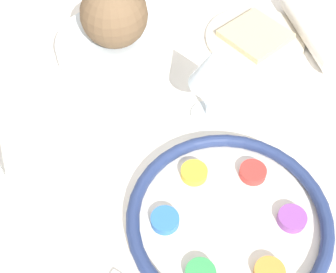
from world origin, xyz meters
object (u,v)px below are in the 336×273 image
at_px(napkin_roll, 313,30).
at_px(wine_glass, 212,69).
at_px(fruit_stand, 115,53).
at_px(coconut, 114,14).
at_px(seder_plate, 229,220).
at_px(bread_plate, 255,37).
at_px(orange_fruit, 113,14).

bearing_deg(napkin_roll, wine_glass, 101.19).
relative_size(fruit_stand, napkin_roll, 0.91).
bearing_deg(fruit_stand, coconut, -144.63).
bearing_deg(coconut, fruit_stand, 35.37).
distance_m(seder_plate, wine_glass, 0.23).
height_order(seder_plate, coconut, coconut).
height_order(seder_plate, fruit_stand, fruit_stand).
bearing_deg(coconut, napkin_roll, -99.79).
xyz_separation_m(seder_plate, bread_plate, (0.30, -0.28, -0.01)).
bearing_deg(coconut, orange_fruit, -17.94).
bearing_deg(napkin_roll, fruit_stand, 79.49).
relative_size(orange_fruit, napkin_roll, 0.38).
xyz_separation_m(seder_plate, wine_glass, (0.19, -0.09, 0.10)).
distance_m(wine_glass, fruit_stand, 0.17).
relative_size(wine_glass, napkin_roll, 0.74).
height_order(fruit_stand, orange_fruit, orange_fruit).
height_order(wine_glass, coconut, coconut).
xyz_separation_m(wine_glass, napkin_roll, (0.06, -0.28, -0.09)).
relative_size(wine_glass, bread_plate, 0.77).
distance_m(wine_glass, orange_fruit, 0.18).
xyz_separation_m(orange_fruit, coconut, (-0.02, 0.01, 0.01)).
height_order(bread_plate, napkin_roll, napkin_roll).
distance_m(orange_fruit, coconut, 0.02).
height_order(wine_glass, bread_plate, wine_glass).
xyz_separation_m(seder_plate, fruit_stand, (0.32, 0.01, 0.08)).
xyz_separation_m(coconut, napkin_roll, (-0.07, -0.39, -0.15)).
xyz_separation_m(wine_glass, bread_plate, (0.11, -0.19, -0.10)).
relative_size(seder_plate, orange_fruit, 3.88).
bearing_deg(napkin_roll, orange_fruit, 77.71).
xyz_separation_m(orange_fruit, napkin_roll, (-0.08, -0.38, -0.14)).
height_order(seder_plate, napkin_roll, napkin_roll).
bearing_deg(bread_plate, napkin_roll, -120.86).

